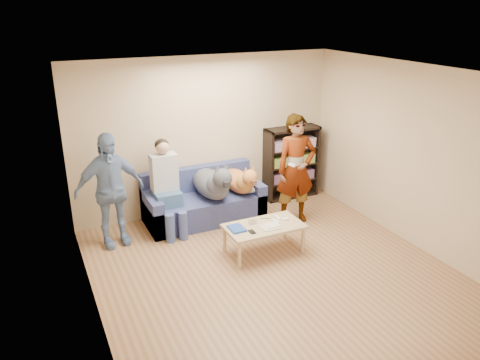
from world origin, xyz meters
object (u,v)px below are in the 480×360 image
bookshelf (291,161)px  person_seated (166,183)px  person_standing_left (110,190)px  camera_silver (253,222)px  sofa (203,203)px  dog_gray (213,183)px  coffee_table (264,228)px  person_standing_right (296,169)px  dog_tan (240,181)px  notebook_blue (237,228)px

bookshelf → person_seated: bearing=-171.6°
person_standing_left → camera_silver: size_ratio=15.44×
sofa → bookshelf: bookshelf is taller
dog_gray → coffee_table: bearing=-77.2°
person_standing_left → bookshelf: bearing=1.5°
person_standing_right → dog_tan: (-0.73, 0.53, -0.26)m
dog_tan → camera_silver: bearing=-106.4°
camera_silver → person_standing_right: bearing=29.1°
person_standing_left → notebook_blue: size_ratio=6.53×
camera_silver → person_seated: 1.50m
camera_silver → bookshelf: bookshelf is taller
notebook_blue → camera_silver: bearing=14.0°
person_standing_left → person_seated: 0.88m
person_standing_right → sofa: 1.61m
dog_tan → bookshelf: bearing=18.1°
person_standing_right → person_standing_left: (-2.82, 0.45, -0.04)m
bookshelf → person_standing_right: bearing=-117.2°
dog_tan → person_standing_right: bearing=-36.2°
person_seated → bookshelf: size_ratio=1.13×
notebook_blue → dog_tan: size_ratio=0.22×
coffee_table → bookshelf: bearing=49.2°
person_seated → dog_gray: size_ratio=1.14×
dog_gray → dog_tan: 0.49m
person_standing_left → camera_silver: bearing=-37.3°
person_seated → coffee_table: 1.68m
camera_silver → notebook_blue: bearing=-166.0°
person_standing_left → dog_gray: 1.62m
person_standing_right → notebook_blue: bearing=-145.6°
dog_gray → sofa: bearing=120.6°
notebook_blue → person_standing_right: bearing=26.2°
camera_silver → sofa: bearing=101.7°
sofa → bookshelf: 1.86m
camera_silver → person_seated: size_ratio=0.07×
sofa → person_seated: bearing=-168.7°
sofa → bookshelf: (1.80, 0.23, 0.40)m
notebook_blue → sofa: size_ratio=0.14×
coffee_table → dog_gray: bearing=102.8°
person_seated → bookshelf: bearing=8.4°
person_seated → camera_silver: bearing=-52.2°
notebook_blue → bookshelf: 2.42m
person_standing_left → notebook_blue: 1.90m
person_seated → bookshelf: 2.46m
notebook_blue → camera_silver: camera_silver is taller
coffee_table → sofa: bearing=105.3°
person_seated → bookshelf: person_seated is taller
notebook_blue → sofa: (0.02, 1.35, -0.15)m
dog_gray → bookshelf: bearing=13.9°
sofa → camera_silver: bearing=-78.3°
sofa → person_seated: person_seated is taller
person_standing_right → bookshelf: size_ratio=1.36×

